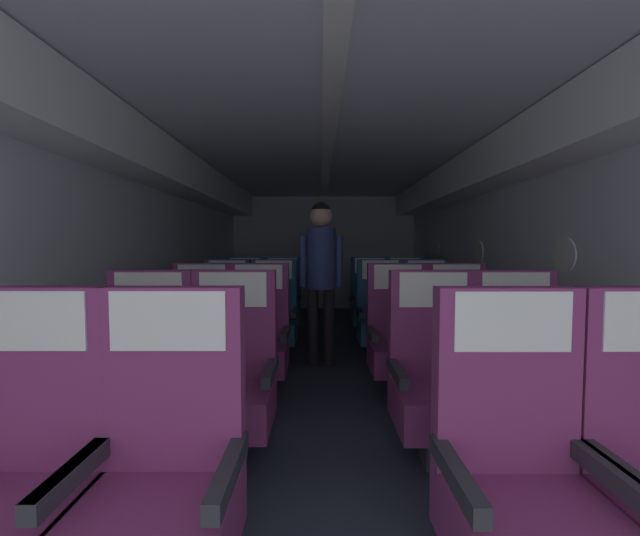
% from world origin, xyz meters
% --- Properties ---
extents(ground, '(3.70, 8.15, 0.02)m').
position_xyz_m(ground, '(0.00, 3.88, -0.01)').
color(ground, '#2D3342').
extents(fuselage_shell, '(3.58, 7.80, 2.19)m').
position_xyz_m(fuselage_shell, '(0.00, 4.14, 1.60)').
color(fuselage_shell, silver).
rests_on(fuselage_shell, ground).
extents(seat_a_left_window, '(0.51, 0.47, 1.05)m').
position_xyz_m(seat_a_left_window, '(-1.05, 1.46, 0.44)').
color(seat_a_left_window, '#38383D').
rests_on(seat_a_left_window, ground).
extents(seat_a_left_aisle, '(0.51, 0.47, 1.05)m').
position_xyz_m(seat_a_left_aisle, '(-0.58, 1.46, 0.44)').
color(seat_a_left_aisle, '#38383D').
rests_on(seat_a_left_aisle, ground).
extents(seat_a_right_window, '(0.51, 0.47, 1.05)m').
position_xyz_m(seat_a_right_window, '(0.56, 1.45, 0.44)').
color(seat_a_right_window, '#38383D').
rests_on(seat_a_right_window, ground).
extents(seat_b_left_window, '(0.51, 0.47, 1.05)m').
position_xyz_m(seat_b_left_window, '(-1.06, 2.40, 0.44)').
color(seat_b_left_window, '#38383D').
rests_on(seat_b_left_window, ground).
extents(seat_b_left_aisle, '(0.51, 0.47, 1.05)m').
position_xyz_m(seat_b_left_aisle, '(-0.57, 2.41, 0.44)').
color(seat_b_left_aisle, '#38383D').
rests_on(seat_b_left_aisle, ground).
extents(seat_b_right_aisle, '(0.51, 0.47, 1.05)m').
position_xyz_m(seat_b_right_aisle, '(1.05, 2.41, 0.44)').
color(seat_b_right_aisle, '#38383D').
rests_on(seat_b_right_aisle, ground).
extents(seat_b_right_window, '(0.51, 0.47, 1.05)m').
position_xyz_m(seat_b_right_window, '(0.57, 2.40, 0.44)').
color(seat_b_right_window, '#38383D').
rests_on(seat_b_right_window, ground).
extents(seat_c_left_window, '(0.51, 0.47, 1.05)m').
position_xyz_m(seat_c_left_window, '(-1.04, 3.36, 0.44)').
color(seat_c_left_window, '#38383D').
rests_on(seat_c_left_window, ground).
extents(seat_c_left_aisle, '(0.51, 0.47, 1.05)m').
position_xyz_m(seat_c_left_aisle, '(-0.57, 3.36, 0.44)').
color(seat_c_left_aisle, '#38383D').
rests_on(seat_c_left_aisle, ground).
extents(seat_c_right_aisle, '(0.51, 0.47, 1.05)m').
position_xyz_m(seat_c_right_aisle, '(1.05, 3.38, 0.44)').
color(seat_c_right_aisle, '#38383D').
rests_on(seat_c_right_aisle, ground).
extents(seat_c_right_window, '(0.51, 0.47, 1.05)m').
position_xyz_m(seat_c_right_window, '(0.56, 3.35, 0.44)').
color(seat_c_right_window, '#38383D').
rests_on(seat_c_right_window, ground).
extents(seat_d_left_window, '(0.51, 0.47, 1.05)m').
position_xyz_m(seat_d_left_window, '(-1.06, 4.31, 0.44)').
color(seat_d_left_window, '#38383D').
rests_on(seat_d_left_window, ground).
extents(seat_d_left_aisle, '(0.51, 0.47, 1.05)m').
position_xyz_m(seat_d_left_aisle, '(-0.56, 4.31, 0.44)').
color(seat_d_left_aisle, '#38383D').
rests_on(seat_d_left_aisle, ground).
extents(seat_d_right_aisle, '(0.51, 0.47, 1.05)m').
position_xyz_m(seat_d_right_aisle, '(1.05, 4.31, 0.44)').
color(seat_d_right_aisle, '#38383D').
rests_on(seat_d_right_aisle, ground).
extents(seat_d_right_window, '(0.51, 0.47, 1.05)m').
position_xyz_m(seat_d_right_window, '(0.57, 4.32, 0.44)').
color(seat_d_right_window, '#38383D').
rests_on(seat_d_right_window, ground).
extents(seat_e_left_window, '(0.51, 0.47, 1.05)m').
position_xyz_m(seat_e_left_window, '(-1.06, 5.28, 0.44)').
color(seat_e_left_window, '#38383D').
rests_on(seat_e_left_window, ground).
extents(seat_e_left_aisle, '(0.51, 0.47, 1.05)m').
position_xyz_m(seat_e_left_aisle, '(-0.57, 5.30, 0.44)').
color(seat_e_left_aisle, '#38383D').
rests_on(seat_e_left_aisle, ground).
extents(seat_e_right_aisle, '(0.51, 0.47, 1.05)m').
position_xyz_m(seat_e_right_aisle, '(1.04, 5.27, 0.44)').
color(seat_e_right_aisle, '#38383D').
rests_on(seat_e_right_aisle, ground).
extents(seat_e_right_window, '(0.51, 0.47, 1.05)m').
position_xyz_m(seat_e_right_window, '(0.58, 5.30, 0.44)').
color(seat_e_right_window, '#38383D').
rests_on(seat_e_right_window, ground).
extents(flight_attendant, '(0.43, 0.28, 1.63)m').
position_xyz_m(flight_attendant, '(-0.06, 4.15, 1.01)').
color(flight_attendant, black).
rests_on(flight_attendant, ground).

